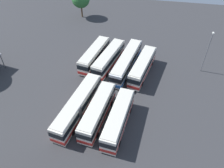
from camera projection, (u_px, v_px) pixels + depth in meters
name	position (u px, v px, depth m)	size (l,w,h in m)	color
ground_plane	(105.00, 89.00, 42.56)	(92.68, 92.68, 0.00)	#333335
bus_row0_slot0	(118.00, 119.00, 34.78)	(11.22, 3.75, 3.55)	silver
bus_row0_slot1	(98.00, 111.00, 35.95)	(11.53, 3.93, 3.55)	silver
bus_row0_slot2	(78.00, 106.00, 36.79)	(13.96, 4.90, 3.55)	silver
bus_row1_slot0	(142.00, 67.00, 44.73)	(11.68, 4.88, 3.55)	silver
bus_row1_slot1	(126.00, 62.00, 45.83)	(13.96, 4.99, 3.55)	silver
bus_row1_slot2	(109.00, 59.00, 46.78)	(11.91, 5.11, 3.55)	silver
bus_row1_slot3	(95.00, 55.00, 47.74)	(11.51, 4.55, 3.55)	silver
lamp_post_by_building	(207.00, 51.00, 43.45)	(0.56, 0.28, 9.01)	slate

